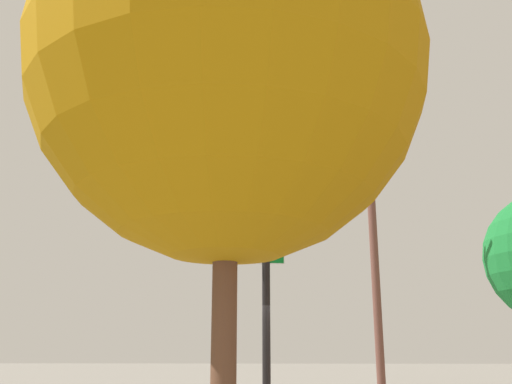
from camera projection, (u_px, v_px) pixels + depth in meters
The scene contains 3 objects.
signal_pole_assembly at pixel (281, 185), 12.39m from camera, with size 5.89×1.62×6.40m.
utility_pole at pixel (374, 254), 18.52m from camera, with size 1.21×1.49×8.55m.
tree_mid at pixel (228, 71), 6.50m from camera, with size 4.40×4.40×6.67m.
Camera 1 is at (14.40, 0.44, 1.40)m, focal length 40.38 mm.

